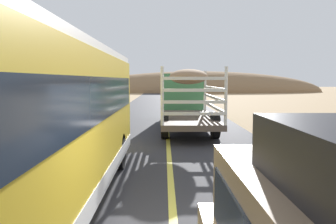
{
  "coord_description": "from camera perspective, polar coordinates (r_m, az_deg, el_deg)",
  "views": [
    {
      "loc": [
        -0.16,
        -4.51,
        2.54
      ],
      "look_at": [
        0.0,
        9.31,
        1.21
      ],
      "focal_mm": 35.79,
      "sensor_mm": 36.0,
      "label": 1
    }
  ],
  "objects": [
    {
      "name": "livestock_truck",
      "position": [
        18.88,
        2.73,
        3.2
      ],
      "size": [
        2.53,
        9.7,
        3.02
      ],
      "color": "#3F7F4C",
      "rests_on": "road_surface"
    },
    {
      "name": "bus",
      "position": [
        6.61,
        -21.91,
        -1.8
      ],
      "size": [
        2.54,
        10.0,
        3.21
      ],
      "color": "gold",
      "rests_on": "road_surface"
    },
    {
      "name": "distant_hill",
      "position": [
        72.95,
        5.14,
        3.45
      ],
      "size": [
        53.37,
        20.54,
        8.83
      ],
      "primitive_type": "ellipsoid",
      "color": "olive",
      "rests_on": "ground"
    }
  ]
}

